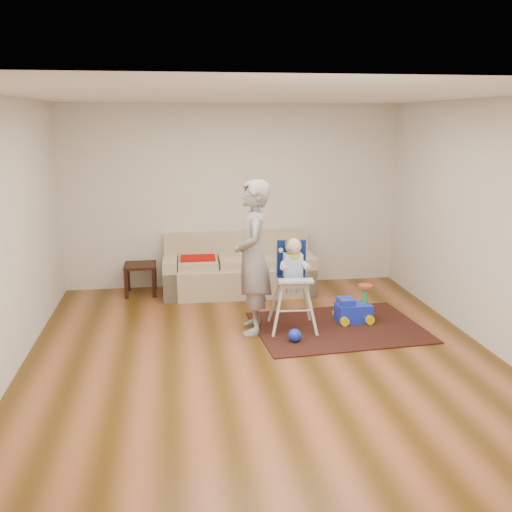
{
  "coord_description": "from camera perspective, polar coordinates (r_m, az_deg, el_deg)",
  "views": [
    {
      "loc": [
        -0.89,
        -5.66,
        2.48
      ],
      "look_at": [
        0.0,
        0.4,
        1.0
      ],
      "focal_mm": 40.0,
      "sensor_mm": 36.0,
      "label": 1
    }
  ],
  "objects": [
    {
      "name": "side_table",
      "position": [
        8.4,
        -11.45,
        -2.27
      ],
      "size": [
        0.45,
        0.45,
        0.45
      ],
      "primitive_type": null,
      "color": "black",
      "rests_on": "ground"
    },
    {
      "name": "ground",
      "position": [
        6.24,
        0.54,
        -9.82
      ],
      "size": [
        5.5,
        5.5,
        0.0
      ],
      "primitive_type": "plane",
      "color": "#4B300B",
      "rests_on": "ground"
    },
    {
      "name": "ride_on_toy",
      "position": [
        7.2,
        9.75,
        -4.68
      ],
      "size": [
        0.44,
        0.32,
        0.47
      ],
      "primitive_type": null,
      "rotation": [
        0.0,
        0.0,
        0.04
      ],
      "color": "#1830E4",
      "rests_on": "area_rug"
    },
    {
      "name": "area_rug",
      "position": [
        7.06,
        8.18,
        -7.06
      ],
      "size": [
        2.09,
        1.63,
        0.02
      ],
      "primitive_type": "cube",
      "rotation": [
        0.0,
        0.0,
        0.07
      ],
      "color": "black",
      "rests_on": "ground"
    },
    {
      "name": "high_chair",
      "position": [
        6.79,
        3.69,
        -3.0
      ],
      "size": [
        0.56,
        0.56,
        1.13
      ],
      "rotation": [
        0.0,
        0.0,
        -0.07
      ],
      "color": "silver",
      "rests_on": "ground"
    },
    {
      "name": "room_envelope",
      "position": [
        6.28,
        -0.17,
        8.06
      ],
      "size": [
        5.04,
        5.52,
        2.72
      ],
      "color": "silver",
      "rests_on": "ground"
    },
    {
      "name": "toy_ball",
      "position": [
        6.53,
        3.9,
        -7.91
      ],
      "size": [
        0.15,
        0.15,
        0.15
      ],
      "primitive_type": "sphere",
      "color": "#1830E4",
      "rests_on": "area_rug"
    },
    {
      "name": "sofa",
      "position": [
        8.27,
        -1.77,
        -0.87
      ],
      "size": [
        2.17,
        0.94,
        0.83
      ],
      "rotation": [
        0.0,
        0.0,
        -0.03
      ],
      "color": "tan",
      "rests_on": "ground"
    },
    {
      "name": "adult",
      "position": [
        6.63,
        -0.33,
        -0.17
      ],
      "size": [
        0.49,
        0.69,
        1.81
      ],
      "primitive_type": "imported",
      "rotation": [
        0.0,
        0.0,
        -1.66
      ],
      "color": "gray",
      "rests_on": "ground"
    }
  ]
}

